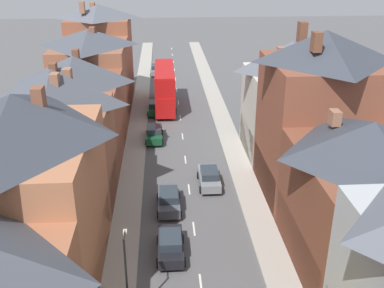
{
  "coord_description": "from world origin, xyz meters",
  "views": [
    {
      "loc": [
        -2.02,
        -10.08,
        19.19
      ],
      "look_at": [
        0.56,
        28.53,
        2.3
      ],
      "focal_mm": 42.0,
      "sensor_mm": 36.0,
      "label": 1
    }
  ],
  "objects_px": {
    "car_near_blue": "(154,133)",
    "car_mid_white": "(171,245)",
    "street_lamp": "(126,273)",
    "double_decker_bus_lead": "(165,87)",
    "car_parked_right_b": "(209,177)",
    "car_parked_right_a": "(155,107)",
    "car_far_grey": "(169,200)",
    "car_parked_left_b": "(156,70)"
  },
  "relations": [
    {
      "from": "car_mid_white",
      "to": "double_decker_bus_lead",
      "type": "bearing_deg",
      "value": 90.02
    },
    {
      "from": "car_parked_right_b",
      "to": "double_decker_bus_lead",
      "type": "bearing_deg",
      "value": 99.55
    },
    {
      "from": "double_decker_bus_lead",
      "to": "car_parked_left_b",
      "type": "relative_size",
      "value": 2.43
    },
    {
      "from": "car_mid_white",
      "to": "car_parked_right_a",
      "type": "bearing_deg",
      "value": 92.6
    },
    {
      "from": "car_near_blue",
      "to": "street_lamp",
      "type": "bearing_deg",
      "value": -92.56
    },
    {
      "from": "car_far_grey",
      "to": "car_parked_right_b",
      "type": "xyz_separation_m",
      "value": [
        3.6,
        3.63,
        -0.02
      ]
    },
    {
      "from": "car_parked_right_a",
      "to": "car_parked_right_b",
      "type": "bearing_deg",
      "value": -75.62
    },
    {
      "from": "double_decker_bus_lead",
      "to": "car_far_grey",
      "type": "distance_m",
      "value": 25.15
    },
    {
      "from": "car_parked_right_a",
      "to": "car_far_grey",
      "type": "height_order",
      "value": "car_far_grey"
    },
    {
      "from": "car_parked_right_a",
      "to": "street_lamp",
      "type": "bearing_deg",
      "value": -91.92
    },
    {
      "from": "double_decker_bus_lead",
      "to": "car_parked_left_b",
      "type": "height_order",
      "value": "double_decker_bus_lead"
    },
    {
      "from": "car_parked_right_a",
      "to": "car_parked_right_b",
      "type": "xyz_separation_m",
      "value": [
        4.9,
        -19.11,
        -0.01
      ]
    },
    {
      "from": "car_near_blue",
      "to": "car_parked_left_b",
      "type": "bearing_deg",
      "value": 90.0
    },
    {
      "from": "street_lamp",
      "to": "car_parked_right_b",
      "type": "bearing_deg",
      "value": 68.29
    },
    {
      "from": "car_parked_left_b",
      "to": "car_parked_right_b",
      "type": "distance_m",
      "value": 38.64
    },
    {
      "from": "car_parked_right_a",
      "to": "double_decker_bus_lead",
      "type": "bearing_deg",
      "value": 60.99
    },
    {
      "from": "double_decker_bus_lead",
      "to": "car_mid_white",
      "type": "bearing_deg",
      "value": -89.98
    },
    {
      "from": "car_near_blue",
      "to": "car_far_grey",
      "type": "distance_m",
      "value": 14.2
    },
    {
      "from": "car_mid_white",
      "to": "car_parked_left_b",
      "type": "bearing_deg",
      "value": 91.55
    },
    {
      "from": "car_parked_right_a",
      "to": "car_parked_right_b",
      "type": "relative_size",
      "value": 0.95
    },
    {
      "from": "car_parked_left_b",
      "to": "car_parked_right_b",
      "type": "relative_size",
      "value": 1.04
    },
    {
      "from": "car_mid_white",
      "to": "street_lamp",
      "type": "bearing_deg",
      "value": -113.48
    },
    {
      "from": "car_parked_right_b",
      "to": "car_far_grey",
      "type": "bearing_deg",
      "value": -134.76
    },
    {
      "from": "car_parked_right_b",
      "to": "street_lamp",
      "type": "xyz_separation_m",
      "value": [
        -6.05,
        -15.2,
        2.42
      ]
    },
    {
      "from": "double_decker_bus_lead",
      "to": "car_parked_left_b",
      "type": "distance_m",
      "value": 17.05
    },
    {
      "from": "car_far_grey",
      "to": "double_decker_bus_lead",
      "type": "bearing_deg",
      "value": 90.02
    },
    {
      "from": "car_parked_left_b",
      "to": "street_lamp",
      "type": "height_order",
      "value": "street_lamp"
    },
    {
      "from": "car_parked_right_a",
      "to": "car_parked_right_b",
      "type": "distance_m",
      "value": 19.73
    },
    {
      "from": "car_mid_white",
      "to": "car_parked_right_b",
      "type": "bearing_deg",
      "value": 69.36
    },
    {
      "from": "car_near_blue",
      "to": "car_mid_white",
      "type": "height_order",
      "value": "car_near_blue"
    },
    {
      "from": "street_lamp",
      "to": "car_parked_right_a",
      "type": "bearing_deg",
      "value": 88.08
    },
    {
      "from": "car_far_grey",
      "to": "street_lamp",
      "type": "bearing_deg",
      "value": -101.96
    },
    {
      "from": "car_parked_right_b",
      "to": "street_lamp",
      "type": "height_order",
      "value": "street_lamp"
    },
    {
      "from": "car_near_blue",
      "to": "car_parked_right_b",
      "type": "relative_size",
      "value": 1.05
    },
    {
      "from": "double_decker_bus_lead",
      "to": "car_parked_right_b",
      "type": "relative_size",
      "value": 2.52
    },
    {
      "from": "car_near_blue",
      "to": "car_far_grey",
      "type": "height_order",
      "value": "car_near_blue"
    },
    {
      "from": "car_parked_right_a",
      "to": "car_parked_left_b",
      "type": "bearing_deg",
      "value": 90.0
    },
    {
      "from": "car_far_grey",
      "to": "car_parked_right_a",
      "type": "bearing_deg",
      "value": 93.27
    },
    {
      "from": "car_near_blue",
      "to": "car_mid_white",
      "type": "distance_m",
      "value": 20.11
    },
    {
      "from": "car_parked_right_a",
      "to": "car_mid_white",
      "type": "height_order",
      "value": "car_parked_right_a"
    },
    {
      "from": "car_parked_right_b",
      "to": "street_lamp",
      "type": "distance_m",
      "value": 16.54
    },
    {
      "from": "car_parked_left_b",
      "to": "car_parked_right_b",
      "type": "height_order",
      "value": "car_parked_left_b"
    }
  ]
}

